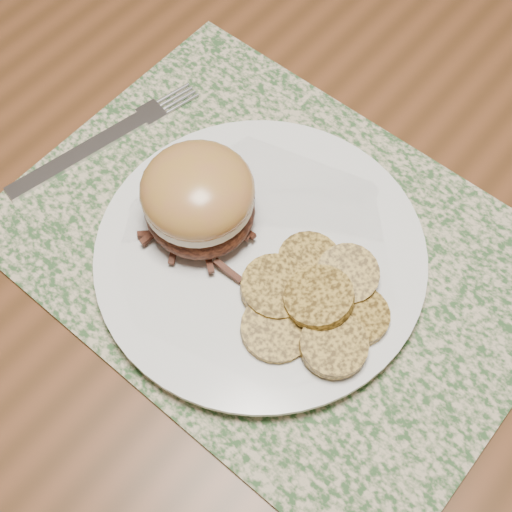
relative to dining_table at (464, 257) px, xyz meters
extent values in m
plane|color=#55321D|center=(0.00, 0.00, -0.67)|extent=(3.50, 3.50, 0.00)
cube|color=brown|center=(0.00, 0.00, 0.06)|extent=(1.50, 0.90, 0.04)
cube|color=#2F522A|center=(-0.12, -0.15, 0.08)|extent=(0.45, 0.33, 0.00)
cylinder|color=white|center=(-0.12, -0.17, 0.09)|extent=(0.26, 0.26, 0.02)
ellipsoid|color=black|center=(-0.18, -0.18, 0.12)|extent=(0.12, 0.12, 0.04)
cylinder|color=beige|center=(-0.18, -0.18, 0.14)|extent=(0.12, 0.12, 0.01)
ellipsoid|color=#A06534|center=(-0.18, -0.18, 0.15)|extent=(0.12, 0.12, 0.05)
cylinder|color=#B08733|center=(-0.08, -0.15, 0.10)|extent=(0.06, 0.06, 0.01)
cylinder|color=#B08733|center=(-0.05, -0.14, 0.11)|extent=(0.07, 0.07, 0.02)
cylinder|color=#B08733|center=(-0.03, -0.16, 0.10)|extent=(0.07, 0.07, 0.02)
cylinder|color=#B08733|center=(-0.09, -0.19, 0.11)|extent=(0.07, 0.07, 0.02)
cylinder|color=#B08733|center=(-0.06, -0.18, 0.12)|extent=(0.08, 0.08, 0.02)
cylinder|color=#B08733|center=(-0.02, -0.20, 0.11)|extent=(0.07, 0.07, 0.01)
cylinder|color=#B08733|center=(-0.07, -0.21, 0.10)|extent=(0.06, 0.06, 0.02)
cube|color=silver|center=(-0.32, -0.19, 0.09)|extent=(0.05, 0.14, 0.00)
cube|color=silver|center=(-0.30, -0.11, 0.09)|extent=(0.03, 0.03, 0.00)
camera|label=1|loc=(0.06, -0.39, 0.61)|focal=50.00mm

